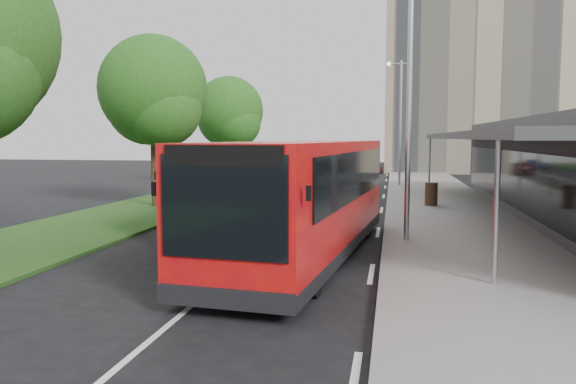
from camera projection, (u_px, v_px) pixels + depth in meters
name	position (u px, v px, depth m)	size (l,w,h in m)	color
ground	(256.00, 252.00, 15.88)	(120.00, 120.00, 0.00)	black
pavement	(429.00, 189.00, 34.35)	(5.00, 80.00, 0.15)	slate
grass_verge	(225.00, 186.00, 36.73)	(5.00, 80.00, 0.10)	#1B4114
lane_centre_line	(322.00, 197.00, 30.56)	(0.12, 70.00, 0.01)	silver
kerb_dashes	(385.00, 191.00, 33.87)	(0.12, 56.00, 0.01)	silver
office_block	(503.00, 77.00, 53.55)	(22.00, 12.00, 18.00)	tan
tree_mid	(154.00, 97.00, 25.53)	(4.90, 4.90, 7.87)	black
tree_far	(229.00, 115.00, 37.31)	(4.55, 4.55, 7.29)	black
lamp_post_near	(406.00, 87.00, 16.63)	(1.44, 0.28, 8.00)	#9A9EA3
lamp_post_far	(399.00, 115.00, 36.20)	(1.44, 0.28, 8.00)	#9A9EA3
bus_main	(304.00, 199.00, 14.93)	(3.90, 11.25, 3.13)	red
bus_second	(249.00, 185.00, 20.81)	(2.95, 10.36, 2.91)	red
litter_bin	(431.00, 194.00, 25.56)	(0.57, 0.57, 1.03)	#3A2617
bollard	(408.00, 183.00, 31.97)	(0.15, 0.15, 0.95)	#D8BF0B
car_near	(372.00, 166.00, 51.75)	(1.43, 3.54, 1.21)	#5E0D16
car_far	(348.00, 163.00, 60.00)	(1.09, 3.13, 1.03)	navy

